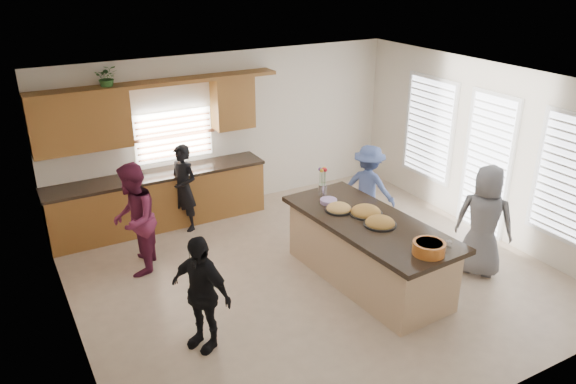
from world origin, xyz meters
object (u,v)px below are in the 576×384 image
salad_bowl (429,247)px  woman_right_front (484,221)px  woman_left_mid (134,219)px  woman_left_front (201,293)px  island (368,252)px  woman_left_back (184,188)px  woman_right_back (368,187)px

salad_bowl → woman_right_front: woman_right_front is taller
woman_left_mid → woman_right_front: bearing=84.3°
woman_left_mid → salad_bowl: bearing=67.7°
woman_right_front → woman_left_front: bearing=50.5°
island → woman_left_back: size_ratio=1.87×
woman_left_back → woman_left_mid: bearing=-74.3°
woman_left_mid → woman_right_front: woman_left_mid is taller
woman_right_back → woman_left_back: bearing=31.0°
woman_left_back → island: bearing=4.0°
salad_bowl → woman_left_back: 4.32m
woman_left_front → woman_left_mid: bearing=157.2°
salad_bowl → woman_right_back: bearing=68.7°
island → woman_left_front: size_ratio=1.90×
island → woman_left_mid: bearing=142.5°
island → woman_left_back: (-1.69, 2.84, 0.29)m
salad_bowl → woman_right_back: size_ratio=0.27×
island → salad_bowl: (0.07, -1.09, 0.58)m
woman_right_front → woman_left_mid: bearing=26.1°
woman_left_back → woman_right_back: (2.73, -1.44, -0.02)m
woman_left_back → woman_left_front: 3.19m
salad_bowl → woman_left_mid: 4.10m
island → woman_right_front: size_ratio=1.67×
island → woman_left_front: 2.59m
woman_left_mid → woman_left_front: size_ratio=1.15×
woman_left_mid → woman_right_back: woman_left_mid is taller
woman_right_back → island: bearing=112.4°
woman_left_front → woman_right_back: bearing=86.0°
island → woman_left_mid: (-2.77, 1.86, 0.38)m
woman_left_mid → woman_left_front: (0.20, -2.08, -0.11)m
island → salad_bowl: salad_bowl is taller
woman_left_front → woman_right_front: (4.14, -0.38, 0.10)m
woman_left_back → woman_left_front: (-0.88, -3.07, -0.01)m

